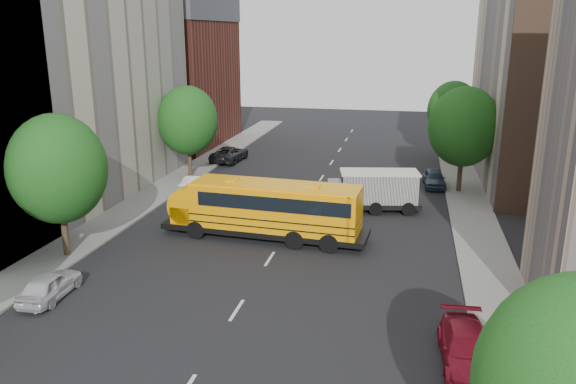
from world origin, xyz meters
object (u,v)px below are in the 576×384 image
(school_bus, at_px, (263,207))
(parked_car_3, at_px, (467,349))
(street_tree_1, at_px, (58,169))
(parked_car_1, at_px, (197,183))
(street_tree_4, at_px, (464,127))
(parked_car_4, at_px, (434,178))
(parked_car_0, at_px, (50,285))
(street_tree_5, at_px, (453,111))
(safari_truck, at_px, (372,190))
(parked_car_2, at_px, (230,154))
(street_tree_2, at_px, (188,121))

(school_bus, relative_size, parked_car_3, 2.71)
(street_tree_1, relative_size, parked_car_1, 1.98)
(street_tree_4, height_order, parked_car_4, street_tree_4)
(street_tree_1, height_order, parked_car_4, street_tree_1)
(school_bus, distance_m, parked_car_3, 15.75)
(parked_car_0, relative_size, parked_car_1, 0.94)
(street_tree_5, height_order, parked_car_0, street_tree_5)
(street_tree_4, distance_m, safari_truck, 9.46)
(street_tree_4, height_order, parked_car_0, street_tree_4)
(school_bus, xyz_separation_m, parked_car_1, (-7.60, 8.78, -1.29))
(street_tree_5, bearing_deg, street_tree_4, -90.00)
(street_tree_4, bearing_deg, parked_car_1, -168.29)
(street_tree_5, height_order, safari_truck, street_tree_5)
(parked_car_1, distance_m, parked_car_4, 18.78)
(parked_car_2, distance_m, parked_car_4, 19.49)
(street_tree_1, distance_m, safari_truck, 20.03)
(street_tree_2, distance_m, parked_car_2, 7.76)
(parked_car_0, height_order, parked_car_2, parked_car_2)
(school_bus, height_order, parked_car_4, school_bus)
(street_tree_2, height_order, street_tree_4, street_tree_4)
(street_tree_1, bearing_deg, street_tree_2, 90.00)
(parked_car_1, bearing_deg, parked_car_3, 133.48)
(parked_car_2, bearing_deg, parked_car_3, 125.75)
(street_tree_1, height_order, safari_truck, street_tree_1)
(street_tree_4, height_order, safari_truck, street_tree_4)
(safari_truck, relative_size, parked_car_0, 1.83)
(parked_car_2, bearing_deg, parked_car_0, 95.31)
(parked_car_0, distance_m, parked_car_1, 18.58)
(street_tree_1, bearing_deg, street_tree_4, 39.29)
(street_tree_5, relative_size, parked_car_4, 1.89)
(street_tree_5, relative_size, parked_car_0, 2.00)
(safari_truck, xyz_separation_m, parked_car_0, (-13.60, -16.49, -0.85))
(street_tree_2, relative_size, street_tree_4, 0.95)
(street_tree_1, bearing_deg, parked_car_4, 43.65)
(parked_car_2, bearing_deg, school_bus, 117.24)
(safari_truck, distance_m, parked_car_2, 19.17)
(street_tree_4, height_order, parked_car_1, street_tree_4)
(street_tree_4, xyz_separation_m, street_tree_5, (-0.00, 12.00, -0.37))
(street_tree_5, bearing_deg, parked_car_3, -92.21)
(street_tree_4, bearing_deg, school_bus, -133.43)
(street_tree_2, xyz_separation_m, school_bus, (9.80, -12.89, -2.88))
(parked_car_0, xyz_separation_m, parked_car_4, (17.99, 23.94, 0.04))
(school_bus, height_order, safari_truck, school_bus)
(street_tree_1, bearing_deg, street_tree_5, 53.75)
(parked_car_2, height_order, parked_car_3, parked_car_2)
(safari_truck, height_order, parked_car_1, safari_truck)
(street_tree_2, relative_size, safari_truck, 1.12)
(street_tree_2, height_order, parked_car_3, street_tree_2)
(street_tree_4, bearing_deg, street_tree_5, 90.00)
(safari_truck, bearing_deg, street_tree_5, 60.39)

